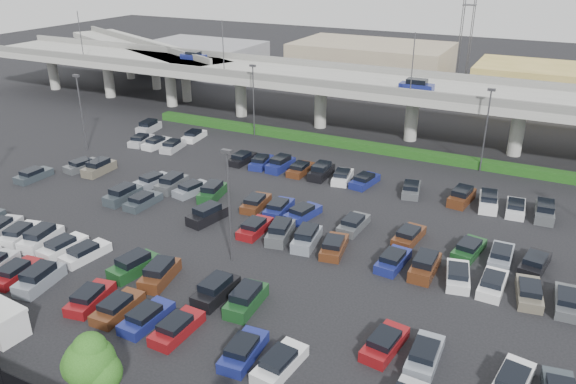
{
  "coord_description": "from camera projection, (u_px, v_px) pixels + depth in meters",
  "views": [
    {
      "loc": [
        23.72,
        -44.17,
        25.37
      ],
      "look_at": [
        -0.21,
        3.53,
        2.0
      ],
      "focal_mm": 35.0,
      "sensor_mm": 36.0,
      "label": 1
    }
  ],
  "objects": [
    {
      "name": "ground",
      "position": [
        274.0,
        223.0,
        56.09
      ],
      "size": [
        280.0,
        280.0,
        0.0
      ],
      "primitive_type": "plane",
      "color": "black"
    },
    {
      "name": "parked_cars",
      "position": [
        251.0,
        232.0,
        53.03
      ],
      "size": [
        62.98,
        41.63,
        1.67
      ],
      "color": "black",
      "rests_on": "ground"
    },
    {
      "name": "hedge",
      "position": [
        360.0,
        146.0,
        76.34
      ],
      "size": [
        66.0,
        1.6,
        1.1
      ],
      "primitive_type": "cube",
      "color": "#133C11",
      "rests_on": "ground"
    },
    {
      "name": "comm_tower",
      "position": [
        470.0,
        2.0,
        108.77
      ],
      "size": [
        2.4,
        2.4,
        30.0
      ],
      "color": "#46454A",
      "rests_on": "ground"
    },
    {
      "name": "tree_row",
      "position": [
        71.0,
        356.0,
        32.67
      ],
      "size": [
        65.07,
        3.66,
        5.94
      ],
      "color": "#332316",
      "rests_on": "ground"
    },
    {
      "name": "light_poles",
      "position": [
        247.0,
        152.0,
        56.92
      ],
      "size": [
        66.9,
        48.38,
        10.3
      ],
      "color": "#46454A",
      "rests_on": "ground"
    },
    {
      "name": "overpass",
      "position": [
        378.0,
        88.0,
        79.57
      ],
      "size": [
        150.0,
        13.0,
        15.8
      ],
      "color": "#97968F",
      "rests_on": "ground"
    },
    {
      "name": "on_ramp",
      "position": [
        142.0,
        50.0,
        109.98
      ],
      "size": [
        50.93,
        30.13,
        8.8
      ],
      "color": "#97968F",
      "rests_on": "ground"
    },
    {
      "name": "distant_buildings",
      "position": [
        497.0,
        79.0,
        100.11
      ],
      "size": [
        138.0,
        24.0,
        9.0
      ],
      "color": "gray",
      "rests_on": "ground"
    }
  ]
}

